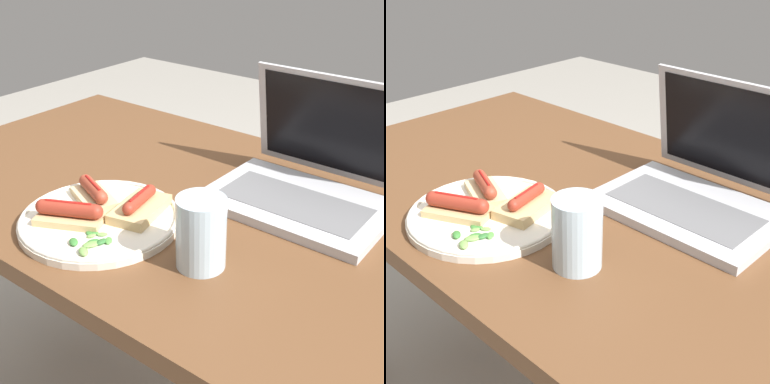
# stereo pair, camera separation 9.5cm
# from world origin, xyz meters

# --- Properties ---
(desk) EXTENTS (1.46, 0.72, 0.71)m
(desk) POSITION_xyz_m (0.00, 0.00, 0.64)
(desk) COLOR brown
(desk) RESTS_ON ground_plane
(laptop) EXTENTS (0.34, 0.27, 0.23)m
(laptop) POSITION_xyz_m (0.10, 0.13, 0.75)
(laptop) COLOR #B7B7BC
(laptop) RESTS_ON desk
(plate) EXTENTS (0.29, 0.29, 0.02)m
(plate) POSITION_xyz_m (-0.15, -0.18, 0.72)
(plate) COLOR silver
(plate) RESTS_ON desk
(sausage_toast_left) EXTENTS (0.10, 0.13, 0.04)m
(sausage_toast_left) POSITION_xyz_m (-0.10, -0.13, 0.73)
(sausage_toast_left) COLOR tan
(sausage_toast_left) RESTS_ON plate
(sausage_toast_middle) EXTENTS (0.13, 0.10, 0.04)m
(sausage_toast_middle) POSITION_xyz_m (-0.18, -0.22, 0.74)
(sausage_toast_middle) COLOR tan
(sausage_toast_middle) RESTS_ON plate
(sausage_toast_right) EXTENTS (0.12, 0.09, 0.04)m
(sausage_toast_right) POSITION_xyz_m (-0.20, -0.14, 0.74)
(sausage_toast_right) COLOR #D6B784
(sausage_toast_right) RESTS_ON plate
(salad_pile) EXTENTS (0.07, 0.08, 0.01)m
(salad_pile) POSITION_xyz_m (-0.10, -0.25, 0.72)
(salad_pile) COLOR #387A33
(salad_pile) RESTS_ON plate
(drinking_glass) EXTENTS (0.08, 0.08, 0.12)m
(drinking_glass) POSITION_xyz_m (0.07, -0.17, 0.77)
(drinking_glass) COLOR silver
(drinking_glass) RESTS_ON desk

